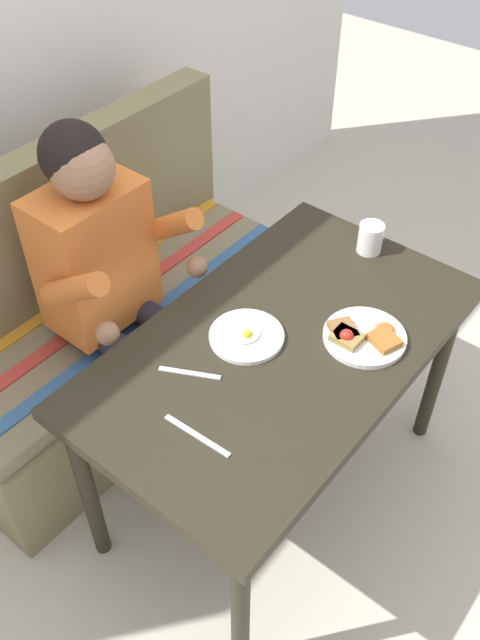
# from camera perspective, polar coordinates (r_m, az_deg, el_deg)

# --- Properties ---
(ground_plane) EXTENTS (8.00, 8.00, 0.00)m
(ground_plane) POSITION_cam_1_polar(r_m,az_deg,el_deg) (2.48, 2.77, -13.61)
(ground_plane) COLOR beige
(table) EXTENTS (1.20, 0.70, 0.73)m
(table) POSITION_cam_1_polar(r_m,az_deg,el_deg) (1.97, 3.40, -3.43)
(table) COLOR black
(table) RESTS_ON ground
(couch) EXTENTS (1.44, 0.56, 1.00)m
(couch) POSITION_cam_1_polar(r_m,az_deg,el_deg) (2.57, -10.69, -0.26)
(couch) COLOR olive
(couch) RESTS_ON ground
(person) EXTENTS (0.45, 0.61, 1.21)m
(person) POSITION_cam_1_polar(r_m,az_deg,el_deg) (2.15, -10.81, 4.14)
(person) COLOR orange
(person) RESTS_ON ground
(plate_breakfast) EXTENTS (0.23, 0.23, 0.05)m
(plate_breakfast) POSITION_cam_1_polar(r_m,az_deg,el_deg) (1.93, 10.28, -1.35)
(plate_breakfast) COLOR white
(plate_breakfast) RESTS_ON table
(plate_eggs) EXTENTS (0.21, 0.21, 0.04)m
(plate_eggs) POSITION_cam_1_polar(r_m,az_deg,el_deg) (1.90, 0.56, -1.33)
(plate_eggs) COLOR white
(plate_eggs) RESTS_ON table
(coffee_mug) EXTENTS (0.12, 0.08, 0.10)m
(coffee_mug) POSITION_cam_1_polar(r_m,az_deg,el_deg) (2.22, 10.92, 6.85)
(coffee_mug) COLOR white
(coffee_mug) RESTS_ON table
(fork) EXTENTS (0.09, 0.16, 0.00)m
(fork) POSITION_cam_1_polar(r_m,az_deg,el_deg) (1.82, -4.24, -4.46)
(fork) COLOR silver
(fork) RESTS_ON table
(knife) EXTENTS (0.02, 0.20, 0.00)m
(knife) POSITION_cam_1_polar(r_m,az_deg,el_deg) (1.69, -3.62, -9.65)
(knife) COLOR silver
(knife) RESTS_ON table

